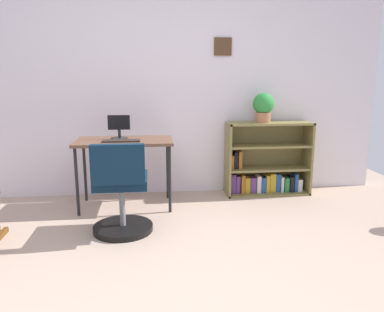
{
  "coord_description": "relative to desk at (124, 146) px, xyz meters",
  "views": [
    {
      "loc": [
        -0.05,
        -2.1,
        1.32
      ],
      "look_at": [
        0.34,
        1.36,
        0.58
      ],
      "focal_mm": 34.84,
      "sensor_mm": 36.0,
      "label": 1
    }
  ],
  "objects": [
    {
      "name": "ground_plane",
      "position": [
        0.32,
        -1.66,
        -0.64
      ],
      "size": [
        6.24,
        6.24,
        0.0
      ],
      "primitive_type": "plane",
      "color": "tan"
    },
    {
      "name": "bookshelf_low",
      "position": [
        1.57,
        0.29,
        -0.29
      ],
      "size": [
        0.95,
        0.3,
        0.83
      ],
      "color": "olive",
      "rests_on": "ground_plane"
    },
    {
      "name": "monitor",
      "position": [
        -0.05,
        0.06,
        0.18
      ],
      "size": [
        0.22,
        0.17,
        0.24
      ],
      "color": "#262628",
      "rests_on": "desk"
    },
    {
      "name": "office_chair",
      "position": [
        0.01,
        -0.7,
        -0.29
      ],
      "size": [
        0.52,
        0.55,
        0.82
      ],
      "color": "black",
      "rests_on": "ground_plane"
    },
    {
      "name": "keyboard",
      "position": [
        -0.02,
        -0.12,
        0.07
      ],
      "size": [
        0.36,
        0.12,
        0.02
      ],
      "primitive_type": "cube",
      "color": "#312621",
      "rests_on": "desk"
    },
    {
      "name": "desk",
      "position": [
        0.0,
        0.0,
        0.0
      ],
      "size": [
        0.97,
        0.54,
        0.7
      ],
      "color": "brown",
      "rests_on": "ground_plane"
    },
    {
      "name": "wall_back",
      "position": [
        0.32,
        0.49,
        0.58
      ],
      "size": [
        5.2,
        0.12,
        2.43
      ],
      "color": "silver",
      "rests_on": "ground_plane"
    },
    {
      "name": "potted_plant_on_shelf",
      "position": [
        1.51,
        0.24,
        0.37
      ],
      "size": [
        0.23,
        0.23,
        0.33
      ],
      "color": "#9E6642",
      "rests_on": "bookshelf_low"
    }
  ]
}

